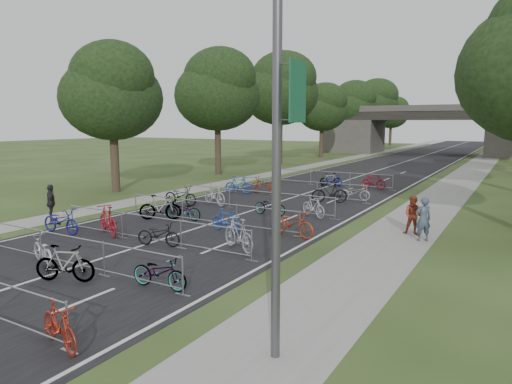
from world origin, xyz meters
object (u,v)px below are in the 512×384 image
at_px(overpass_bridge, 430,130).
at_px(lamppost, 278,143).
at_px(pedestrian_c, 51,203).
at_px(pedestrian_b, 414,216).
at_px(pedestrian_a, 423,219).

distance_m(overpass_bridge, lamppost, 63.55).
distance_m(lamppost, pedestrian_c, 16.54).
xyz_separation_m(lamppost, pedestrian_c, (-15.13, 5.75, -3.40)).
distance_m(pedestrian_b, pedestrian_c, 16.44).
bearing_deg(pedestrian_b, pedestrian_c, -163.76).
height_order(lamppost, pedestrian_b, lamppost).
relative_size(lamppost, pedestrian_b, 4.98).
bearing_deg(pedestrian_a, lamppost, 49.94).
xyz_separation_m(overpass_bridge, pedestrian_b, (8.51, -51.26, -2.71)).
bearing_deg(pedestrian_c, lamppost, -164.95).
relative_size(overpass_bridge, pedestrian_a, 17.72).
bearing_deg(lamppost, overpass_bridge, 97.53).
distance_m(overpass_bridge, pedestrian_c, 57.71).
bearing_deg(lamppost, pedestrian_a, 86.25).
relative_size(pedestrian_a, pedestrian_b, 1.06).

